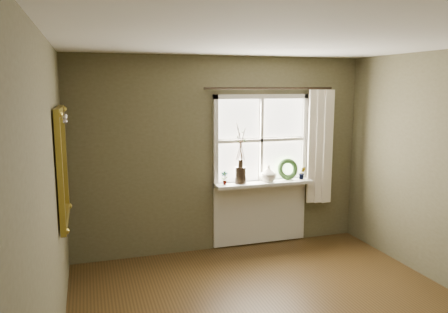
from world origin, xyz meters
name	(u,v)px	position (x,y,z in m)	size (l,w,h in m)	color
ceiling	(305,37)	(0.00, 0.00, 2.60)	(4.50, 4.50, 0.00)	silver
wall_back	(221,154)	(0.00, 2.30, 1.30)	(4.00, 0.10, 2.60)	brown
wall_left	(42,215)	(-2.05, 0.00, 1.30)	(0.10, 4.50, 2.60)	brown
window_frame	(261,140)	(0.55, 2.23, 1.48)	(1.36, 0.06, 1.24)	silver
window_sill	(264,183)	(0.55, 2.12, 0.90)	(1.36, 0.26, 0.04)	silver
window_apron	(260,212)	(0.55, 2.23, 0.46)	(1.36, 0.04, 0.88)	silver
dark_jug	(241,175)	(0.21, 2.12, 1.03)	(0.15, 0.15, 0.23)	black
cream_vase	(268,173)	(0.62, 2.12, 1.03)	(0.22, 0.22, 0.23)	beige
wreath	(288,171)	(0.93, 2.16, 1.04)	(0.30, 0.30, 0.07)	#294820
potted_plant_left	(224,178)	(-0.01, 2.12, 1.01)	(0.10, 0.06, 0.18)	#294820
potted_plant_right	(302,173)	(1.13, 2.12, 1.01)	(0.10, 0.08, 0.18)	#294820
curtain	(319,147)	(1.39, 2.13, 1.37)	(0.36, 0.12, 1.59)	#EFE5CF
curtain_rod	(271,88)	(0.65, 2.17, 2.18)	(0.03, 0.03, 1.84)	black
gilt_mirror	(62,165)	(-1.96, 1.23, 1.45)	(0.10, 0.96, 1.14)	white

